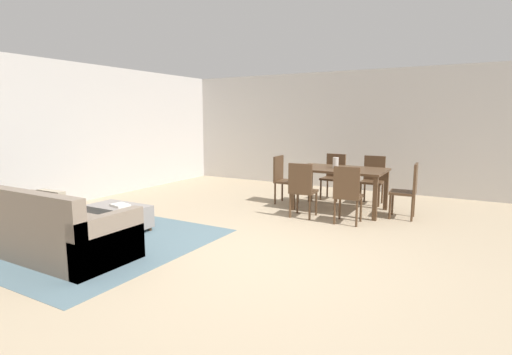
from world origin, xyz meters
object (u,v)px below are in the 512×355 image
Objects in this scene: dining_chair_far_right at (373,177)px; book_on_ottoman at (120,205)px; dining_chair_near_left at (302,187)px; dining_chair_head_east at (409,188)px; ottoman_table at (119,216)px; dining_chair_head_west at (283,177)px; vase_centerpiece at (336,163)px; dining_chair_near_right at (347,192)px; dining_chair_far_left at (334,174)px; dining_table at (340,173)px; couch at (47,231)px.

dining_chair_far_right reaches higher than book_on_ottoman.
dining_chair_near_left and dining_chair_head_east have the same top height.
dining_chair_head_west is (1.29, 2.88, 0.30)m from ottoman_table.
vase_centerpiece is (1.04, 0.01, 0.34)m from dining_chair_head_west.
dining_chair_near_right is 1.00× the size of dining_chair_far_left.
vase_centerpiece is at bearing 164.68° from dining_table.
book_on_ottoman is at bearing -141.04° from dining_chair_head_east.
couch is at bearing -122.77° from dining_chair_near_left.
dining_chair_far_left is 4.25m from book_on_ottoman.
dining_chair_near_left is (-0.38, -0.84, -0.15)m from dining_table.
ottoman_table is 4.59m from dining_chair_head_east.
ottoman_table is 4.84× the size of vase_centerpiece.
dining_chair_head_east is at bearing 38.96° from book_on_ottoman.
dining_chair_far_left is at bearing 90.83° from dining_chair_near_left.
vase_centerpiece is (0.31, -0.86, 0.34)m from dining_chair_far_left.
dining_chair_near_right is at bearing -89.79° from dining_chair_far_right.
dining_chair_near_left is at bearing -89.17° from dining_chair_far_left.
dining_chair_far_right reaches higher than dining_table.
book_on_ottoman is at bearing -21.55° from ottoman_table.
dining_chair_head_east is 2.31m from dining_chair_head_west.
dining_chair_head_east reaches higher than couch.
dining_chair_head_east is (0.77, 0.84, 0.00)m from dining_chair_near_right.
dining_chair_head_east is 4.86× the size of vase_centerpiece.
book_on_ottoman is (-1.23, -2.91, -0.12)m from dining_chair_head_west.
book_on_ottoman is at bearing -126.38° from dining_chair_far_right.
dining_chair_far_left is 1.13m from dining_chair_head_west.
dining_chair_far_right is at bearing -1.78° from dining_chair_far_left.
couch is 4.20m from dining_chair_near_right.
dining_chair_near_left is 4.86× the size of vase_centerpiece.
dining_chair_near_left is at bearing 57.23° from couch.
dining_table is at bearing -65.55° from dining_chair_far_left.
dining_chair_near_right is 1.07m from vase_centerpiece.
dining_chair_far_right is (2.80, 4.85, 0.23)m from couch.
dining_chair_head_east is at bearing 47.32° from dining_chair_near_right.
dining_chair_head_west is at bearing 178.98° from dining_table.
dining_chair_far_left is at bearing 61.49° from ottoman_table.
dining_chair_far_right is 1.74m from dining_chair_head_west.
dining_chair_far_left is 1.00× the size of dining_chair_far_right.
dining_chair_head_east is (3.57, 3.96, 0.23)m from couch.
couch is 1.11m from book_on_ottoman.
vase_centerpiece is (-0.49, 0.89, 0.34)m from dining_chair_near_right.
couch is 4.21m from dining_chair_head_west.
vase_centerpiece is at bearing -120.34° from dining_chair_far_right.
dining_chair_far_left is at bearing 114.55° from dining_chair_near_right.
dining_chair_far_right is (-0.01, 1.72, 0.00)m from dining_chair_near_right.
dining_chair_near_left is at bearing -114.15° from dining_table.
vase_centerpiece reaches higher than dining_chair_head_east.
dining_chair_far_right is at bearing 90.21° from dining_chair_near_right.
dining_chair_head_west is at bearing -151.32° from dining_chair_far_right.
ottoman_table is 4.68m from dining_chair_far_right.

